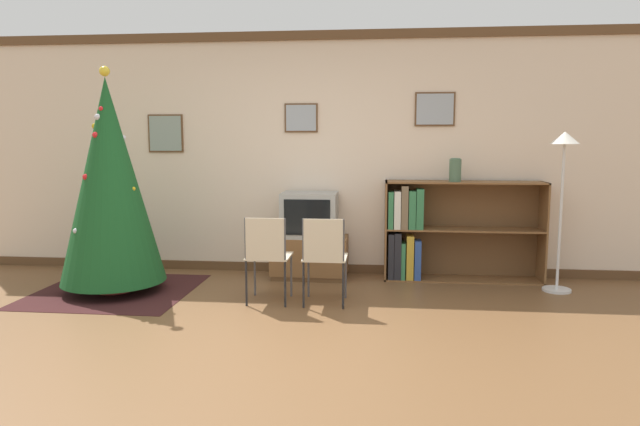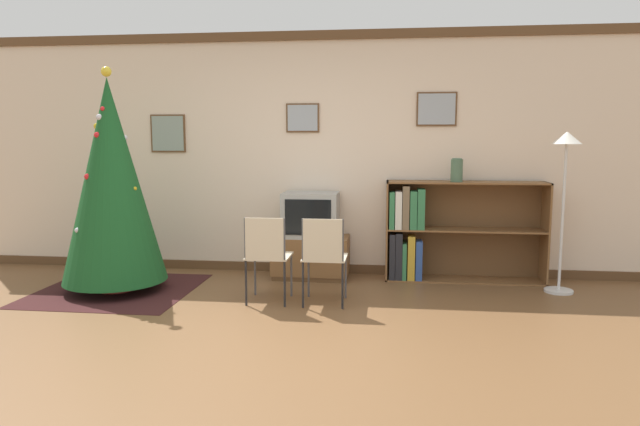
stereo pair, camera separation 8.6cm
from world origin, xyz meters
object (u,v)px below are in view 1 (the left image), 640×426
television (310,215)px  folding_chair_left (267,254)px  standing_lamp (563,170)px  christmas_tree (110,182)px  bookshelf (433,232)px  vase (455,170)px  folding_chair_right (324,255)px  tv_console (310,257)px

television → folding_chair_left: (-0.26, -1.05, -0.23)m
folding_chair_left → standing_lamp: standing_lamp is taller
christmas_tree → standing_lamp: 4.46m
christmas_tree → bookshelf: size_ratio=1.31×
christmas_tree → vase: (3.43, 0.80, 0.09)m
christmas_tree → folding_chair_right: size_ratio=2.70×
tv_console → folding_chair_right: (0.26, -1.05, 0.24)m
folding_chair_left → television: bearing=75.8°
television → vase: (1.55, 0.02, 0.50)m
standing_lamp → bookshelf: bearing=163.0°
tv_console → bookshelf: (1.34, 0.06, 0.29)m
television → bookshelf: bookshelf is taller
vase → standing_lamp: standing_lamp is taller
tv_console → folding_chair_right: folding_chair_right is taller
tv_console → folding_chair_left: folding_chair_left is taller
christmas_tree → television: 2.08m
bookshelf → tv_console: bearing=-177.3°
television → folding_chair_left: bearing=-104.2°
vase → standing_lamp: bearing=-17.9°
tv_console → television: bearing=-90.0°
folding_chair_left → bookshelf: size_ratio=0.49×
christmas_tree → folding_chair_left: size_ratio=2.70×
christmas_tree → standing_lamp: bearing=6.2°
television → vase: vase is taller
folding_chair_right → bookshelf: bearing=45.9°
folding_chair_left → tv_console: bearing=75.8°
christmas_tree → vase: size_ratio=8.89×
tv_console → folding_chair_right: 1.11m
folding_chair_left → bookshelf: bearing=34.7°
bookshelf → vase: vase is taller
television → folding_chair_right: 1.10m
bookshelf → vase: size_ratio=6.76×
television → bookshelf: bearing=2.8°
tv_console → bookshelf: size_ratio=0.49×
tv_console → christmas_tree: bearing=-157.4°
vase → standing_lamp: 1.05m
tv_console → television: (-0.00, -0.00, 0.47)m
christmas_tree → television: size_ratio=3.69×
television → folding_chair_right: (0.26, -1.05, -0.23)m
christmas_tree → bookshelf: bearing=14.7°
television → standing_lamp: bearing=-6.8°
folding_chair_left → folding_chair_right: same height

